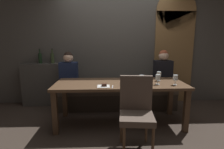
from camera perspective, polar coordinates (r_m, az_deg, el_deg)
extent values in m
plane|color=#382D26|center=(3.32, 2.43, -15.13)|extent=(9.00, 9.00, 0.00)
cube|color=#4C4944|center=(4.20, 1.19, 11.44)|extent=(6.00, 0.12, 3.00)
cube|color=olive|center=(4.45, 18.94, 5.02)|extent=(0.90, 0.05, 2.10)
cylinder|color=olive|center=(4.48, 19.79, 18.51)|extent=(0.90, 0.05, 0.90)
cube|color=#413E3A|center=(4.33, -19.68, -2.89)|extent=(1.10, 0.28, 0.95)
cube|color=#493422|center=(2.95, -17.71, -11.69)|extent=(0.08, 0.08, 0.69)
cube|color=#493422|center=(3.12, 22.60, -10.73)|extent=(0.08, 0.08, 0.69)
cube|color=#493422|center=(3.59, -14.79, -7.49)|extent=(0.08, 0.08, 0.69)
cube|color=#493422|center=(3.73, 18.10, -6.95)|extent=(0.08, 0.08, 0.69)
cube|color=brown|center=(3.07, 2.54, -3.00)|extent=(2.20, 0.84, 0.04)
cube|color=#312A23|center=(3.90, 1.59, -8.32)|extent=(2.50, 0.40, 0.35)
cube|color=#473D33|center=(3.83, 1.61, -5.14)|extent=(2.50, 0.44, 0.10)
cylinder|color=brown|center=(2.36, 3.84, -20.91)|extent=(0.04, 0.04, 0.42)
cylinder|color=brown|center=(2.42, 12.91, -20.28)|extent=(0.04, 0.04, 0.42)
cylinder|color=brown|center=(2.67, 2.98, -16.87)|extent=(0.04, 0.04, 0.42)
cylinder|color=brown|center=(2.72, 10.86, -16.46)|extent=(0.04, 0.04, 0.42)
cube|color=brown|center=(2.42, 7.80, -13.39)|extent=(0.48, 0.48, 0.08)
cube|color=brown|center=(2.50, 7.63, -5.75)|extent=(0.44, 0.10, 0.48)
cube|color=#192342|center=(3.84, -13.54, -0.34)|extent=(0.36, 0.24, 0.56)
sphere|color=#DBB293|center=(3.79, -13.79, 5.18)|extent=(0.20, 0.20, 0.20)
sphere|color=black|center=(3.80, -13.78, 5.72)|extent=(0.18, 0.18, 0.18)
cube|color=black|center=(3.95, 15.82, 0.07)|extent=(0.36, 0.24, 0.59)
sphere|color=#DBB293|center=(3.90, 16.11, 5.67)|extent=(0.20, 0.20, 0.20)
sphere|color=brown|center=(3.90, 16.09, 6.19)|extent=(0.18, 0.18, 0.18)
cylinder|color=black|center=(4.30, -21.92, 4.80)|extent=(0.08, 0.08, 0.22)
cylinder|color=black|center=(4.29, -22.06, 6.85)|extent=(0.03, 0.03, 0.09)
cylinder|color=black|center=(4.29, -22.11, 7.56)|extent=(0.03, 0.03, 0.02)
cylinder|color=#384728|center=(4.22, -18.44, 4.91)|extent=(0.08, 0.08, 0.22)
cylinder|color=#384728|center=(4.21, -18.56, 7.01)|extent=(0.03, 0.03, 0.09)
cylinder|color=black|center=(4.20, -18.61, 7.73)|extent=(0.03, 0.03, 0.02)
cylinder|color=silver|center=(2.93, 9.35, -3.32)|extent=(0.06, 0.06, 0.00)
cylinder|color=silver|center=(2.92, 9.38, -2.57)|extent=(0.01, 0.01, 0.07)
cylinder|color=silver|center=(2.91, 9.42, -1.03)|extent=(0.08, 0.08, 0.08)
cylinder|color=maroon|center=(2.91, 9.41, -1.48)|extent=(0.07, 0.07, 0.03)
cylinder|color=silver|center=(3.04, 14.32, -3.03)|extent=(0.06, 0.06, 0.00)
cylinder|color=silver|center=(3.03, 14.36, -2.30)|extent=(0.01, 0.01, 0.07)
cylinder|color=silver|center=(3.01, 14.43, -0.82)|extent=(0.08, 0.08, 0.08)
cylinder|color=silver|center=(3.32, 14.64, -1.88)|extent=(0.06, 0.06, 0.00)
cylinder|color=silver|center=(3.31, 14.68, -1.22)|extent=(0.01, 0.01, 0.07)
cylinder|color=silver|center=(3.30, 14.74, 0.14)|extent=(0.08, 0.08, 0.08)
cylinder|color=silver|center=(3.09, 19.42, -3.09)|extent=(0.06, 0.06, 0.00)
cylinder|color=silver|center=(3.08, 19.47, -2.38)|extent=(0.01, 0.01, 0.07)
cylinder|color=silver|center=(3.06, 19.56, -0.92)|extent=(0.08, 0.08, 0.08)
cylinder|color=gold|center=(3.06, 19.54, -1.25)|extent=(0.07, 0.07, 0.04)
cylinder|color=white|center=(3.21, 6.95, -2.01)|extent=(0.12, 0.12, 0.01)
cylinder|color=white|center=(3.20, 6.96, -1.46)|extent=(0.06, 0.06, 0.06)
cylinder|color=brown|center=(3.19, 6.97, -1.03)|extent=(0.05, 0.05, 0.01)
cube|color=white|center=(2.80, -2.72, -3.81)|extent=(0.19, 0.19, 0.01)
cube|color=#381E14|center=(2.79, -2.52, -3.31)|extent=(0.08, 0.06, 0.04)
cube|color=silver|center=(2.78, 0.17, -3.92)|extent=(0.03, 0.17, 0.01)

